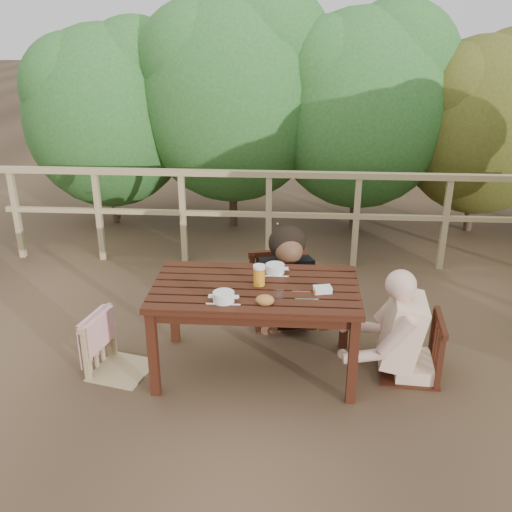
# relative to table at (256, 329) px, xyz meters

# --- Properties ---
(ground) EXTENTS (60.00, 60.00, 0.00)m
(ground) POSITION_rel_table_xyz_m (0.00, 0.00, -0.34)
(ground) COLOR brown
(ground) RESTS_ON ground
(table) EXTENTS (1.47, 0.82, 0.68)m
(table) POSITION_rel_table_xyz_m (0.00, 0.00, 0.00)
(table) COLOR black
(table) RESTS_ON ground
(chair_left) EXTENTS (0.50, 0.50, 0.83)m
(chair_left) POSITION_rel_table_xyz_m (-1.00, -0.10, 0.08)
(chair_left) COLOR tan
(chair_left) RESTS_ON ground
(chair_far) EXTENTS (0.62, 0.62, 1.04)m
(chair_far) POSITION_rel_table_xyz_m (0.17, 0.80, 0.18)
(chair_far) COLOR black
(chair_far) RESTS_ON ground
(chair_right) EXTENTS (0.47, 0.47, 0.88)m
(chair_right) POSITION_rel_table_xyz_m (1.14, 0.02, 0.10)
(chair_right) COLOR black
(chair_right) RESTS_ON ground
(woman) EXTENTS (0.69, 0.79, 1.38)m
(woman) POSITION_rel_table_xyz_m (0.17, 0.82, 0.35)
(woman) COLOR black
(woman) RESTS_ON ground
(diner_right) EXTENTS (0.71, 0.60, 1.35)m
(diner_right) POSITION_rel_table_xyz_m (1.17, 0.02, 0.34)
(diner_right) COLOR beige
(diner_right) RESTS_ON ground
(railing) EXTENTS (5.60, 0.10, 1.01)m
(railing) POSITION_rel_table_xyz_m (0.00, 2.00, 0.17)
(railing) COLOR tan
(railing) RESTS_ON ground
(hedge_row) EXTENTS (6.60, 1.60, 3.80)m
(hedge_row) POSITION_rel_table_xyz_m (0.40, 3.20, 1.56)
(hedge_row) COLOR #285623
(hedge_row) RESTS_ON ground
(soup_near) EXTENTS (0.24, 0.24, 0.08)m
(soup_near) POSITION_rel_table_xyz_m (-0.20, -0.25, 0.38)
(soup_near) COLOR silver
(soup_near) RESTS_ON table
(soup_far) EXTENTS (0.24, 0.24, 0.08)m
(soup_far) POSITION_rel_table_xyz_m (0.13, 0.24, 0.38)
(soup_far) COLOR silver
(soup_far) RESTS_ON table
(bread_roll) EXTENTS (0.12, 0.10, 0.07)m
(bread_roll) POSITION_rel_table_xyz_m (0.08, -0.26, 0.38)
(bread_roll) COLOR #9F6B39
(bread_roll) RESTS_ON table
(beer_glass) EXTENTS (0.09, 0.09, 0.16)m
(beer_glass) POSITION_rel_table_xyz_m (0.02, 0.02, 0.42)
(beer_glass) COLOR orange
(beer_glass) RESTS_ON table
(tumbler) EXTENTS (0.07, 0.07, 0.08)m
(tumbler) POSITION_rel_table_xyz_m (0.17, -0.21, 0.38)
(tumbler) COLOR white
(tumbler) RESTS_ON table
(butter_tub) EXTENTS (0.14, 0.11, 0.05)m
(butter_tub) POSITION_rel_table_xyz_m (0.47, -0.07, 0.37)
(butter_tub) COLOR white
(butter_tub) RESTS_ON table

